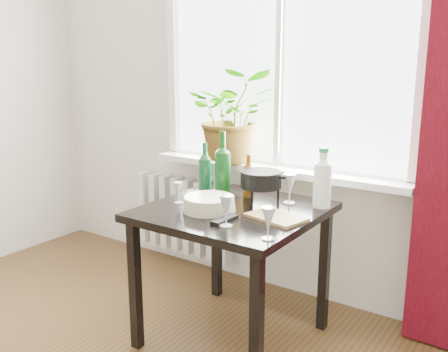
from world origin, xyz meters
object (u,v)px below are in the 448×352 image
Objects in this scene: radiator at (183,215)px; table at (233,225)px; wine_bottle_right at (223,164)px; fondue_pot at (261,187)px; wine_bottle_left at (205,168)px; wineglass_back_center at (289,188)px; bottle_amber at (248,176)px; wineglass_far_right at (268,223)px; tv_remote at (225,220)px; cutting_board at (276,217)px; potted_plant at (232,116)px; wineglass_front_left at (178,193)px; wineglass_back_left at (215,177)px; wineglass_front_right at (226,211)px; cleaning_bottle at (323,177)px; plate_stack at (209,204)px.

table is at bearing -36.54° from radiator.
fondue_pot is at bearing 6.94° from wine_bottle_right.
wineglass_back_center is at bearing 12.01° from wine_bottle_left.
wine_bottle_right is 1.56× the size of bottle_amber.
wineglass_far_right is 0.58× the size of fondue_pot.
fondue_pot is at bearing 96.84° from tv_remote.
cutting_board is (-0.11, 0.27, -0.07)m from wineglass_far_right.
potted_plant is 0.74m from wineglass_back_center.
bottle_amber is at bearing -45.28° from potted_plant.
tv_remote is (0.47, -0.77, -0.39)m from potted_plant.
wineglass_far_right is 0.70m from wineglass_front_left.
wineglass_back_left is at bearing 141.71° from wineglass_far_right.
cutting_board is (1.12, -0.66, 0.37)m from radiator.
table is 5.63× the size of wineglass_front_right.
wineglass_far_right is at bearing -38.29° from wineglass_back_left.
wineglass_far_right is at bearing -33.56° from wine_bottle_left.
table is 2.27× the size of wine_bottle_right.
potted_plant is at bearing 117.48° from fondue_pot.
wine_bottle_left is 2.57× the size of wineglass_front_left.
cleaning_bottle is 2.19× the size of wineglass_far_right.
potted_plant is 1.58× the size of wine_bottle_right.
plate_stack is 0.19m from tv_remote.
wine_bottle_right is 0.55m from cleaning_bottle.
plate_stack is (-0.08, -0.11, 0.13)m from table.
radiator is 1.31m from tv_remote.
radiator is at bearing 136.36° from plate_stack.
wineglass_back_center is 0.15m from fondue_pot.
cleaning_bottle is at bearing 90.89° from wineglass_far_right.
radiator is 1.09m from table.
cutting_board is (0.55, -0.17, -0.14)m from wine_bottle_left.
bottle_amber reaches higher than table.
wine_bottle_right is 1.17× the size of cleaning_bottle.
cleaning_bottle reaches higher than wineglass_front_right.
wineglass_front_right is 1.29× the size of wineglass_front_left.
wineglass_front_left reaches higher than tv_remote.
plate_stack is at bearing -136.85° from fondue_pot.
table is 0.34m from wineglass_front_left.
wineglass_back_center is (0.20, 0.24, 0.18)m from table.
potted_plant reaches higher than wine_bottle_left.
wine_bottle_right reaches higher than plate_stack.
wine_bottle_left is 2.05× the size of wineglass_far_right.
wineglass_front_left is (-0.29, -0.09, 0.15)m from table.
bottle_amber is 1.64× the size of wineglass_far_right.
wineglass_back_left is 0.67× the size of plate_stack.
wine_bottle_left reaches higher than wineglass_back_center.
tv_remote is (0.26, -0.35, -0.18)m from wine_bottle_right.
wineglass_back_center is at bearing -20.54° from radiator.
radiator is 2.14× the size of wine_bottle_right.
cleaning_bottle is at bearing 66.62° from wineglass_front_right.
cutting_board is at bearing -22.37° from wine_bottle_right.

